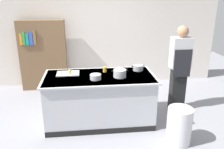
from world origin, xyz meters
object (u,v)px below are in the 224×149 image
(onion, at_px, (70,72))
(juice_cup, at_px, (105,69))
(stock_pot, at_px, (120,73))
(sauce_pan, at_px, (138,68))
(person_chef, at_px, (180,67))
(mixing_bowl, at_px, (96,77))
(bookshelf, at_px, (43,55))
(trash_bin, at_px, (179,126))

(onion, xyz_separation_m, juice_cup, (0.64, 0.08, -0.01))
(stock_pot, distance_m, sauce_pan, 0.51)
(sauce_pan, relative_size, person_chef, 0.15)
(stock_pot, relative_size, mixing_bowl, 1.55)
(juice_cup, bearing_deg, stock_pot, -51.80)
(bookshelf, bearing_deg, trash_bin, -46.62)
(trash_bin, bearing_deg, bookshelf, 133.38)
(person_chef, bearing_deg, sauce_pan, 112.02)
(bookshelf, bearing_deg, mixing_bowl, -58.87)
(onion, relative_size, sauce_pan, 0.28)
(sauce_pan, bearing_deg, person_chef, 5.62)
(stock_pot, distance_m, juice_cup, 0.39)
(onion, relative_size, stock_pot, 0.24)
(person_chef, bearing_deg, trash_bin, 177.15)
(stock_pot, height_order, sauce_pan, stock_pot)
(sauce_pan, bearing_deg, onion, -175.66)
(mixing_bowl, bearing_deg, stock_pot, 10.20)
(onion, height_order, juice_cup, juice_cup)
(onion, distance_m, juice_cup, 0.65)
(onion, relative_size, juice_cup, 0.71)
(onion, xyz_separation_m, stock_pot, (0.88, -0.23, 0.01))
(sauce_pan, distance_m, person_chef, 0.86)
(mixing_bowl, xyz_separation_m, trash_bin, (1.28, -0.65, -0.64))
(sauce_pan, relative_size, bookshelf, 0.15)
(mixing_bowl, bearing_deg, person_chef, 16.11)
(mixing_bowl, xyz_separation_m, bookshelf, (-1.18, 1.96, -0.09))
(onion, xyz_separation_m, sauce_pan, (1.27, 0.10, -0.00))
(juice_cup, bearing_deg, trash_bin, -43.29)
(onion, relative_size, mixing_bowl, 0.38)
(person_chef, bearing_deg, juice_cup, 110.40)
(onion, distance_m, mixing_bowl, 0.55)
(stock_pot, xyz_separation_m, juice_cup, (-0.24, 0.30, -0.02))
(person_chef, bearing_deg, bookshelf, 79.11)
(sauce_pan, relative_size, mixing_bowl, 1.35)
(sauce_pan, height_order, mixing_bowl, sauce_pan)
(onion, distance_m, person_chef, 2.14)
(onion, relative_size, trash_bin, 0.12)
(onion, height_order, sauce_pan, sauce_pan)
(onion, bearing_deg, sauce_pan, 4.34)
(onion, bearing_deg, juice_cup, 6.82)
(juice_cup, bearing_deg, onion, -173.18)
(trash_bin, bearing_deg, onion, 151.22)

